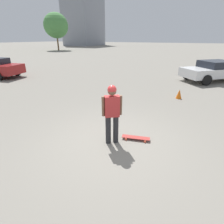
# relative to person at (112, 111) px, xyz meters

# --- Properties ---
(ground_plane) EXTENTS (220.00, 220.00, 0.00)m
(ground_plane) POSITION_rel_person_xyz_m (0.00, 0.00, -0.98)
(ground_plane) COLOR gray
(person) EXTENTS (0.40, 0.45, 1.68)m
(person) POSITION_rel_person_xyz_m (0.00, 0.00, 0.00)
(person) COLOR #262628
(person) RESTS_ON ground_plane
(skateboard) EXTENTS (0.38, 0.83, 0.08)m
(skateboard) POSITION_rel_person_xyz_m (0.44, -0.56, -0.91)
(skateboard) COLOR #A5332D
(skateboard) RESTS_ON ground_plane
(car_parked_near) EXTENTS (4.28, 4.38, 1.36)m
(car_parked_near) POSITION_rel_person_xyz_m (10.10, -2.64, -0.26)
(car_parked_near) COLOR silver
(car_parked_near) RESTS_ON ground_plane
(building_block_distant) EXTENTS (13.79, 10.24, 20.54)m
(building_block_distant) POSITION_rel_person_xyz_m (56.40, 40.86, 9.29)
(building_block_distant) COLOR gray
(building_block_distant) RESTS_ON ground_plane
(tree_distant) EXTENTS (5.49, 5.49, 8.08)m
(tree_distant) POSITION_rel_person_xyz_m (29.76, 29.78, 4.35)
(tree_distant) COLOR brown
(tree_distant) RESTS_ON ground_plane
(traffic_cone) EXTENTS (0.28, 0.28, 0.45)m
(traffic_cone) POSITION_rel_person_xyz_m (5.02, -1.13, -0.75)
(traffic_cone) COLOR orange
(traffic_cone) RESTS_ON ground_plane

